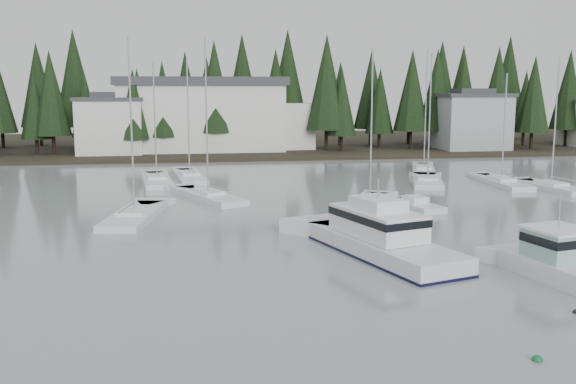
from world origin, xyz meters
name	(u,v)px	position (x,y,z in m)	size (l,w,h in m)	color
far_shore_land	(229,145)	(0.00, 97.00, 0.00)	(240.00, 54.00, 1.00)	black
conifer_treeline	(234,151)	(0.00, 86.00, 0.00)	(200.00, 22.00, 20.00)	black
house_west	(111,124)	(-18.00, 79.00, 4.65)	(9.54, 7.42, 8.75)	silver
house_east_a	(472,120)	(36.00, 78.00, 4.90)	(10.60, 8.48, 9.25)	#999EA0
harbor_inn	(216,115)	(-2.96, 82.34, 5.78)	(29.50, 11.50, 10.90)	silver
cabin_cruiser_center	(381,242)	(3.94, 20.00, 0.78)	(7.10, 12.58, 5.16)	silver
lobster_boat_teal	(576,272)	(11.91, 12.99, 0.59)	(4.95, 9.39, 4.97)	silver
sailboat_0	(135,218)	(-11.23, 33.05, 0.07)	(4.70, 10.67, 13.99)	silver
sailboat_1	(190,178)	(-7.06, 54.50, 0.06)	(3.95, 11.23, 13.36)	silver
sailboat_3	(551,189)	(27.64, 41.44, 0.08)	(4.04, 8.90, 13.24)	silver
sailboat_4	(424,171)	(20.19, 56.07, 0.08)	(5.90, 10.92, 14.73)	silver
sailboat_5	(370,204)	(7.84, 35.87, 0.08)	(6.07, 8.37, 13.51)	silver
sailboat_6	(208,198)	(-5.49, 41.23, 0.08)	(6.62, 10.74, 14.56)	silver
sailboat_10	(427,183)	(17.15, 46.92, 0.08)	(5.46, 9.26, 13.76)	silver
sailboat_12	(157,182)	(-10.47, 52.25, 0.06)	(3.99, 11.13, 12.89)	silver
sailboat_13	(501,184)	(24.43, 45.25, 0.06)	(3.00, 10.29, 11.75)	silver
runabout_1	(415,207)	(11.05, 33.77, 0.13)	(3.52, 6.08, 1.42)	silver
mooring_buoy_green	(537,361)	(5.09, 4.68, 0.00)	(0.41, 0.41, 0.41)	#145933
mooring_buoy_dark	(576,313)	(9.41, 9.02, 0.00)	(0.33, 0.33, 0.33)	black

